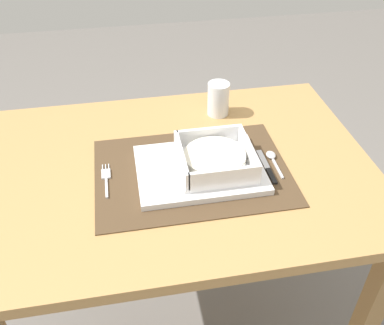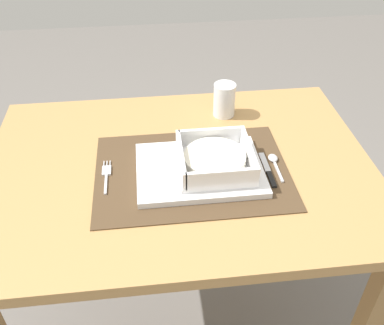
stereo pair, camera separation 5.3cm
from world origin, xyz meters
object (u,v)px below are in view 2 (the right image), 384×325
Objects in this scene: fork at (106,174)px; spoon at (274,161)px; dining_table at (181,197)px; bread_knife at (259,166)px; drinking_glass at (224,102)px; porridge_bowl at (215,160)px; butter_knife at (268,172)px.

spoon reaches higher than fork.
dining_table is 0.23m from bread_knife.
drinking_glass reaches higher than bread_knife.
spoon is 0.26m from drinking_glass.
porridge_bowl is 0.27m from fork.
dining_table is at bearing 168.88° from butter_knife.
dining_table is at bearing 174.56° from spoon.
fork is at bearing -179.54° from bread_knife.
fork is at bearing 179.16° from butter_knife.
spoon reaches higher than dining_table.
spoon is (0.16, 0.02, -0.03)m from porridge_bowl.
porridge_bowl is 0.12m from bread_knife.
drinking_glass is (0.07, 0.27, 0.00)m from porridge_bowl.
bread_knife is 0.27m from drinking_glass.
drinking_glass is at bearing 109.00° from spoon.
spoon is (0.42, 0.00, 0.00)m from fork.
bread_knife is (0.38, -0.01, 0.00)m from fork.
bread_knife is (0.20, -0.03, 0.12)m from dining_table.
dining_table is at bearing 172.20° from bread_knife.
spoon is at bearing 3.29° from fork.
dining_table is at bearing 10.16° from fork.
butter_knife is (0.40, -0.04, 0.00)m from fork.
porridge_bowl is 0.14m from butter_knife.
drinking_glass is (0.34, 0.25, 0.04)m from fork.
fork is 0.42m from spoon.
drinking_glass is at bearing 55.98° from dining_table.
spoon is 0.80× the size of butter_knife.
drinking_glass is at bearing 106.77° from butter_knife.
spoon is (0.24, -0.02, 0.12)m from dining_table.
spoon is at bearing -70.56° from drinking_glass.
fork is at bearing -143.49° from drinking_glass.
bread_knife is 1.29× the size of drinking_glass.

